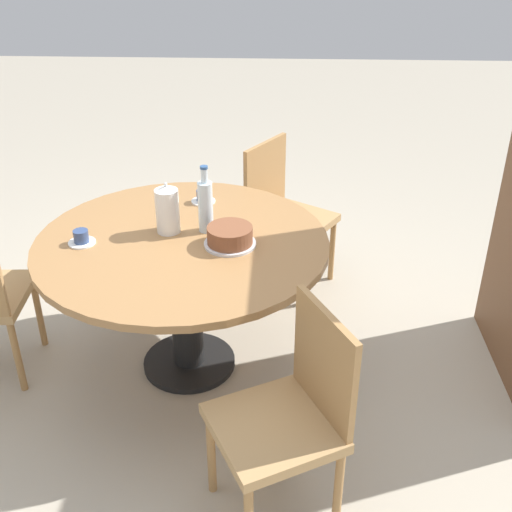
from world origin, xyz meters
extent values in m
plane|color=#B2A893|center=(0.00, 0.00, 0.00)|extent=(14.00, 14.00, 0.00)
cylinder|color=black|center=(0.00, 0.00, 0.01)|extent=(0.47, 0.47, 0.03)
cylinder|color=black|center=(0.00, 0.00, 0.36)|extent=(0.15, 0.15, 0.66)
cylinder|color=#9E7042|center=(0.00, 0.00, 0.71)|extent=(1.36, 1.36, 0.04)
cylinder|color=#A87A47|center=(0.79, 0.20, 0.20)|extent=(0.03, 0.03, 0.40)
cylinder|color=#A87A47|center=(0.62, 0.52, 0.20)|extent=(0.03, 0.03, 0.40)
cylinder|color=#A87A47|center=(0.94, 0.69, 0.20)|extent=(0.03, 0.03, 0.40)
cube|color=tan|center=(0.86, 0.44, 0.43)|extent=(0.57, 0.57, 0.04)
cube|color=#A87A47|center=(0.77, 0.62, 0.66)|extent=(0.37, 0.21, 0.43)
cylinder|color=#A87A47|center=(-0.57, 0.58, 0.20)|extent=(0.03, 0.03, 0.40)
cylinder|color=#A87A47|center=(-0.87, 0.77, 0.20)|extent=(0.03, 0.03, 0.40)
cylinder|color=#A87A47|center=(-0.76, 0.27, 0.20)|extent=(0.03, 0.03, 0.40)
cylinder|color=#A87A47|center=(-1.07, 0.47, 0.20)|extent=(0.03, 0.03, 0.40)
cube|color=tan|center=(-0.82, 0.52, 0.43)|extent=(0.58, 0.58, 0.04)
cube|color=#A87A47|center=(-0.93, 0.36, 0.66)|extent=(0.35, 0.24, 0.43)
cylinder|color=#A87A47|center=(-0.14, -0.80, 0.20)|extent=(0.03, 0.03, 0.40)
cylinder|color=#A87A47|center=(0.22, -0.78, 0.20)|extent=(0.03, 0.03, 0.40)
cylinder|color=white|center=(-0.08, -0.07, 0.83)|extent=(0.11, 0.11, 0.21)
cone|color=white|center=(-0.08, -0.07, 0.95)|extent=(0.10, 0.10, 0.02)
sphere|color=white|center=(-0.08, -0.07, 0.96)|extent=(0.02, 0.02, 0.02)
cylinder|color=silver|center=(-0.10, 0.10, 0.85)|extent=(0.07, 0.07, 0.24)
cylinder|color=silver|center=(-0.10, 0.10, 1.00)|extent=(0.03, 0.03, 0.07)
cylinder|color=#2D5184|center=(-0.10, 0.10, 1.04)|extent=(0.04, 0.04, 0.01)
cylinder|color=silver|center=(0.04, 0.23, 0.73)|extent=(0.24, 0.24, 0.01)
cylinder|color=brown|center=(0.04, 0.23, 0.78)|extent=(0.21, 0.21, 0.08)
cylinder|color=white|center=(0.05, -0.45, 0.73)|extent=(0.12, 0.12, 0.01)
cylinder|color=#334775|center=(0.05, -0.45, 0.76)|extent=(0.07, 0.07, 0.06)
cylinder|color=white|center=(-0.42, 0.05, 0.73)|extent=(0.12, 0.12, 0.01)
cylinder|color=#334775|center=(-0.42, 0.05, 0.76)|extent=(0.07, 0.07, 0.06)
camera|label=1|loc=(2.57, 0.45, 2.11)|focal=45.00mm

